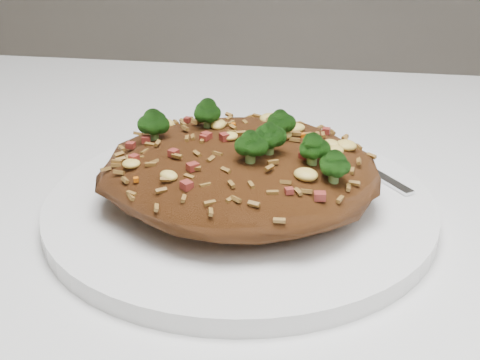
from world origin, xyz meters
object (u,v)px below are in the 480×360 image
fried_rice (241,161)px  fork (350,159)px  plate (240,206)px  dining_table (338,329)px

fried_rice → fork: (0.08, 0.08, -0.03)m
plate → dining_table: bearing=-7.2°
plate → fried_rice: fried_rice is taller
plate → fork: bearing=45.0°
dining_table → plate: 0.13m
dining_table → plate: size_ratio=4.16×
fried_rice → fork: fried_rice is taller
fried_rice → plate: bearing=156.4°
plate → fried_rice: 0.04m
dining_table → fried_rice: (-0.08, 0.01, 0.13)m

